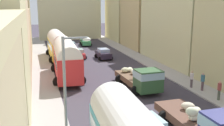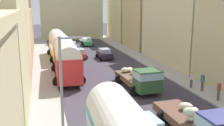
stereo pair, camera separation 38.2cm
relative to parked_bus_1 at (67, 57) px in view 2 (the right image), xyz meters
name	(u,v)px [view 2 (the right image)]	position (x,y,z in m)	size (l,w,h in m)	color
ground_plane	(103,70)	(4.71, 2.44, -2.34)	(154.00, 154.00, 0.00)	#3A343F
sidewalk_left	(44,73)	(-2.54, 2.44, -2.27)	(2.50, 70.00, 0.14)	#9B9694
sidewalk_right	(156,66)	(11.96, 2.44, -2.27)	(2.50, 70.00, 0.14)	#ABA4A2
building_left_3	(10,36)	(-6.78, 11.05, 1.35)	(5.98, 10.99, 7.39)	tan
building_left_4	(15,18)	(-6.71, 22.15, 3.28)	(6.44, 9.22, 11.20)	tan
building_right_2	(177,18)	(15.41, 3.74, 3.90)	(4.83, 14.54, 12.41)	beige
building_right_3	(144,16)	(15.77, 16.84, 3.62)	(5.12, 9.75, 11.92)	tan
building_right_4	(126,13)	(16.09, 28.18, 3.66)	(6.34, 11.15, 11.93)	beige
distant_church	(71,10)	(4.71, 34.54, 4.22)	(13.93, 6.54, 18.64)	beige
parked_bus_1	(67,57)	(0.00, 0.00, 0.00)	(3.55, 9.61, 4.24)	red
parked_bus_2	(59,44)	(0.04, 11.04, -0.12)	(3.49, 9.81, 4.05)	yellow
cargo_truck_0	(205,124)	(6.35, -16.64, -1.11)	(3.24, 7.32, 2.46)	navy
cargo_truck_1	(141,78)	(6.31, -6.34, -1.13)	(3.31, 7.01, 2.39)	#2C502F
car_0	(104,54)	(6.53, 9.11, -1.56)	(2.31, 3.73, 1.56)	#292031
car_1	(87,41)	(6.32, 22.68, -1.55)	(2.38, 4.27, 1.55)	#449857
car_3	(79,54)	(2.95, 10.56, -1.61)	(2.22, 3.73, 1.44)	#BB2C31
car_4	(72,46)	(2.70, 17.61, -1.56)	(2.21, 3.83, 1.55)	#3B98C7
pedestrian_0	(192,79)	(11.25, -7.24, -1.30)	(0.46, 0.46, 1.81)	#54454A
pedestrian_1	(202,81)	(11.71, -8.36, -1.27)	(0.50, 0.50, 1.88)	#523D43
pedestrian_2	(219,90)	(11.57, -10.93, -1.30)	(0.43, 0.43, 1.81)	#464D40
streetlamp_near	(65,85)	(-1.59, -15.09, 1.53)	(1.58, 0.28, 6.53)	gray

